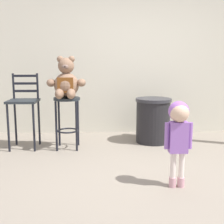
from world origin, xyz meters
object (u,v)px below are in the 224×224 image
(teddy_bear, at_px, (66,82))
(bar_chair_empty, at_px, (24,105))
(bar_stool_with_teddy, at_px, (67,112))
(child_walking, at_px, (179,125))
(trash_bin, at_px, (153,120))

(teddy_bear, relative_size, bar_chair_empty, 0.54)
(bar_stool_with_teddy, distance_m, bar_chair_empty, 0.67)
(bar_stool_with_teddy, height_order, child_walking, child_walking)
(trash_bin, bearing_deg, bar_chair_empty, -173.37)
(child_walking, bearing_deg, trash_bin, -42.14)
(bar_stool_with_teddy, xyz_separation_m, trash_bin, (1.36, 0.30, -0.19))
(bar_stool_with_teddy, xyz_separation_m, bar_chair_empty, (-0.66, 0.06, 0.11))
(child_walking, distance_m, bar_chair_empty, 2.48)
(trash_bin, xyz_separation_m, bar_chair_empty, (-2.01, -0.23, 0.30))
(bar_stool_with_teddy, distance_m, trash_bin, 1.40)
(bar_stool_with_teddy, distance_m, teddy_bear, 0.45)
(bar_stool_with_teddy, height_order, teddy_bear, teddy_bear)
(child_walking, xyz_separation_m, bar_chair_empty, (-1.96, 1.53, 0.00))
(teddy_bear, bearing_deg, bar_chair_empty, 172.02)
(teddy_bear, distance_m, trash_bin, 1.54)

